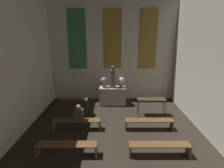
% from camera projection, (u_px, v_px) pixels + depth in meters
% --- Properties ---
extents(wall_back, '(7.32, 0.16, 5.83)m').
position_uv_depth(wall_back, '(112.00, 50.00, 9.95)').
color(wall_back, beige).
rests_on(wall_back, ground_plane).
extents(altar, '(1.45, 0.65, 0.99)m').
position_uv_depth(altar, '(112.00, 96.00, 9.67)').
color(altar, '#ADA38E').
rests_on(altar, ground_plane).
extents(statue, '(0.31, 0.31, 1.19)m').
position_uv_depth(statue, '(112.00, 78.00, 9.39)').
color(statue, '#5B5651').
rests_on(statue, altar).
extents(flower_vase_left, '(0.36, 0.36, 0.57)m').
position_uv_depth(flower_vase_left, '(103.00, 81.00, 9.44)').
color(flower_vase_left, '#937A5B').
rests_on(flower_vase_left, altar).
extents(flower_vase_right, '(0.36, 0.36, 0.57)m').
position_uv_depth(flower_vase_right, '(121.00, 81.00, 9.45)').
color(flower_vase_right, '#937A5B').
rests_on(flower_vase_right, altar).
extents(candle_rack_left, '(1.34, 0.41, 1.00)m').
position_uv_depth(candle_rack_left, '(73.00, 101.00, 8.34)').
color(candle_rack_left, '#473823').
rests_on(candle_rack_left, ground_plane).
extents(candle_rack_right, '(1.34, 0.41, 1.02)m').
position_uv_depth(candle_rack_right, '(151.00, 101.00, 8.35)').
color(candle_rack_right, '#473823').
rests_on(candle_rack_right, ground_plane).
extents(pew_third_left, '(1.94, 0.36, 0.43)m').
position_uv_depth(pew_third_left, '(66.00, 147.00, 5.56)').
color(pew_third_left, brown).
rests_on(pew_third_left, ground_plane).
extents(pew_third_right, '(1.94, 0.36, 0.43)m').
position_uv_depth(pew_third_right, '(159.00, 147.00, 5.57)').
color(pew_third_right, brown).
rests_on(pew_third_right, ground_plane).
extents(pew_back_left, '(1.94, 0.36, 0.43)m').
position_uv_depth(pew_back_left, '(76.00, 122.00, 7.12)').
color(pew_back_left, brown).
rests_on(pew_back_left, ground_plane).
extents(pew_back_right, '(1.94, 0.36, 0.43)m').
position_uv_depth(pew_back_right, '(148.00, 122.00, 7.14)').
color(pew_back_right, brown).
rests_on(pew_back_right, ground_plane).
extents(person_seated, '(0.36, 0.24, 0.66)m').
position_uv_depth(person_seated, '(78.00, 113.00, 7.02)').
color(person_seated, '#4C4238').
rests_on(person_seated, pew_back_left).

